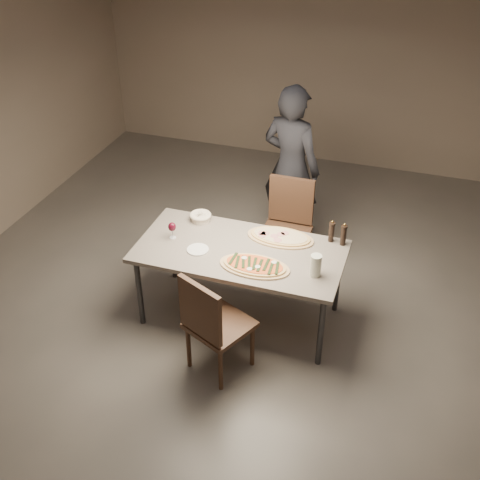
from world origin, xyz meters
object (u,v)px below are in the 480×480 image
(chair_near, at_px, (212,322))
(diner, at_px, (291,168))
(bread_basket, at_px, (201,216))
(zucchini_pizza, at_px, (255,266))
(dining_table, at_px, (240,255))
(ham_pizza, at_px, (280,237))
(pepper_mill_left, at_px, (331,232))
(carafe, at_px, (316,265))
(chair_far, at_px, (287,222))

(chair_near, relative_size, diner, 0.54)
(bread_basket, height_order, diner, diner)
(zucchini_pizza, bearing_deg, dining_table, 149.97)
(ham_pizza, xyz_separation_m, bread_basket, (-0.78, 0.06, 0.03))
(pepper_mill_left, xyz_separation_m, carafe, (-0.02, -0.53, -0.00))
(bread_basket, distance_m, chair_near, 1.21)
(ham_pizza, relative_size, diner, 0.34)
(carafe, height_order, chair_far, chair_far)
(zucchini_pizza, height_order, bread_basket, bread_basket)
(diner, bearing_deg, pepper_mill_left, 138.78)
(dining_table, height_order, zucchini_pizza, zucchini_pizza)
(bread_basket, xyz_separation_m, chair_far, (0.71, 0.53, -0.24))
(dining_table, relative_size, chair_near, 1.87)
(zucchini_pizza, relative_size, chair_far, 0.61)
(diner, bearing_deg, zucchini_pizza, 110.64)
(ham_pizza, relative_size, chair_far, 0.61)
(bread_basket, distance_m, pepper_mill_left, 1.22)
(zucchini_pizza, xyz_separation_m, carafe, (0.50, 0.05, 0.08))
(diner, bearing_deg, ham_pizza, 116.73)
(ham_pizza, height_order, chair_near, chair_near)
(bread_basket, bearing_deg, ham_pizza, -4.53)
(bread_basket, xyz_separation_m, pepper_mill_left, (1.22, 0.04, 0.06))
(diner, bearing_deg, chair_far, 119.29)
(carafe, distance_m, diner, 1.65)
(carafe, bearing_deg, zucchini_pizza, -173.98)
(carafe, bearing_deg, bread_basket, 157.47)
(ham_pizza, distance_m, pepper_mill_left, 0.45)
(carafe, height_order, chair_near, chair_near)
(carafe, bearing_deg, ham_pizza, 133.42)
(dining_table, distance_m, ham_pizza, 0.41)
(chair_near, height_order, diner, diner)
(chair_far, bearing_deg, diner, -77.65)
(dining_table, bearing_deg, pepper_mill_left, 27.86)
(bread_basket, xyz_separation_m, diner, (0.59, 1.05, 0.09))
(dining_table, relative_size, pepper_mill_left, 8.56)
(dining_table, height_order, ham_pizza, ham_pizza)
(chair_near, bearing_deg, carafe, 65.03)
(zucchini_pizza, bearing_deg, pepper_mill_left, 64.76)
(chair_far, xyz_separation_m, diner, (-0.11, 0.52, 0.33))
(carafe, xyz_separation_m, diner, (-0.60, 1.54, 0.04))
(pepper_mill_left, relative_size, carafe, 1.09)
(bread_basket, relative_size, pepper_mill_left, 0.96)
(zucchini_pizza, distance_m, chair_far, 1.10)
(ham_pizza, height_order, diner, diner)
(zucchini_pizza, relative_size, chair_near, 0.62)
(chair_far, bearing_deg, carafe, 115.54)
(bread_basket, distance_m, diner, 1.21)
(chair_near, bearing_deg, bread_basket, 140.19)
(dining_table, distance_m, bread_basket, 0.61)
(dining_table, relative_size, diner, 1.01)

